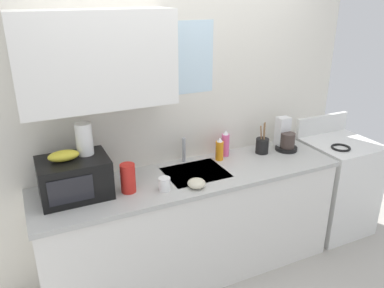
{
  "coord_description": "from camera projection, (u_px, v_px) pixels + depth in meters",
  "views": [
    {
      "loc": [
        -1.13,
        -2.38,
        2.21
      ],
      "look_at": [
        0.0,
        0.0,
        1.15
      ],
      "focal_mm": 36.02,
      "sensor_mm": 36.0,
      "label": 1
    }
  ],
  "objects": [
    {
      "name": "paper_towel_roll",
      "position": [
        84.0,
        139.0,
        2.58
      ],
      "size": [
        0.11,
        0.11,
        0.22
      ],
      "primitive_type": "cylinder",
      "color": "white",
      "rests_on": "microwave"
    },
    {
      "name": "dish_soap_bottle_orange",
      "position": [
        219.0,
        149.0,
        3.15
      ],
      "size": [
        0.07,
        0.07,
        0.2
      ],
      "color": "orange",
      "rests_on": "counter_unit"
    },
    {
      "name": "mug_white",
      "position": [
        164.0,
        184.0,
        2.69
      ],
      "size": [
        0.08,
        0.08,
        0.09
      ],
      "primitive_type": "cylinder",
      "color": "white",
      "rests_on": "counter_unit"
    },
    {
      "name": "counter_unit",
      "position": [
        192.0,
        224.0,
        3.1
      ],
      "size": [
        2.37,
        0.63,
        0.9
      ],
      "color": "white",
      "rests_on": "ground"
    },
    {
      "name": "stove_range",
      "position": [
        335.0,
        185.0,
        3.71
      ],
      "size": [
        0.6,
        0.6,
        1.08
      ],
      "color": "white",
      "rests_on": "ground"
    },
    {
      "name": "small_bowl",
      "position": [
        197.0,
        183.0,
        2.73
      ],
      "size": [
        0.13,
        0.13,
        0.06
      ],
      "primitive_type": "ellipsoid",
      "color": "beige",
      "rests_on": "counter_unit"
    },
    {
      "name": "banana_bunch",
      "position": [
        64.0,
        156.0,
        2.5
      ],
      "size": [
        0.2,
        0.11,
        0.07
      ],
      "primitive_type": "ellipsoid",
      "color": "gold",
      "rests_on": "microwave"
    },
    {
      "name": "dish_soap_bottle_pink",
      "position": [
        225.0,
        144.0,
        3.23
      ],
      "size": [
        0.07,
        0.07,
        0.23
      ],
      "color": "#E55999",
      "rests_on": "counter_unit"
    },
    {
      "name": "utensil_crock",
      "position": [
        262.0,
        145.0,
        3.29
      ],
      "size": [
        0.11,
        0.11,
        0.29
      ],
      "color": "black",
      "rests_on": "counter_unit"
    },
    {
      "name": "microwave",
      "position": [
        74.0,
        178.0,
        2.58
      ],
      "size": [
        0.46,
        0.35,
        0.27
      ],
      "color": "black",
      "rests_on": "counter_unit"
    },
    {
      "name": "coffee_maker",
      "position": [
        285.0,
        138.0,
        3.36
      ],
      "size": [
        0.19,
        0.21,
        0.28
      ],
      "color": "black",
      "rests_on": "counter_unit"
    },
    {
      "name": "kitchen_wall_assembly",
      "position": [
        160.0,
        108.0,
        2.97
      ],
      "size": [
        3.14,
        0.42,
        2.5
      ],
      "color": "silver",
      "rests_on": "ground"
    },
    {
      "name": "cereal_canister",
      "position": [
        128.0,
        178.0,
        2.65
      ],
      "size": [
        0.1,
        0.1,
        0.21
      ],
      "primitive_type": "cylinder",
      "color": "red",
      "rests_on": "counter_unit"
    },
    {
      "name": "sink_faucet",
      "position": [
        184.0,
        150.0,
        3.11
      ],
      "size": [
        0.03,
        0.03,
        0.21
      ],
      "primitive_type": "cylinder",
      "color": "#B2B5BA",
      "rests_on": "counter_unit"
    }
  ]
}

